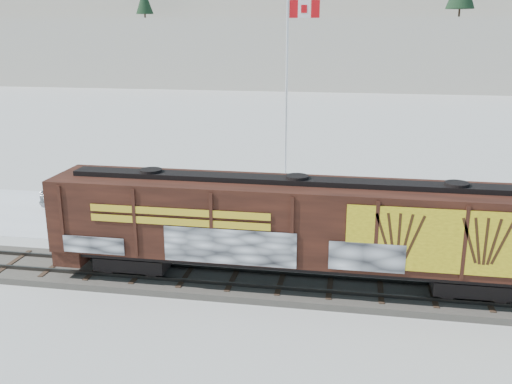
% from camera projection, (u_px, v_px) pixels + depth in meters
% --- Properties ---
extents(ground, '(500.00, 500.00, 0.00)m').
position_uv_depth(ground, '(233.00, 284.00, 23.78)').
color(ground, white).
rests_on(ground, ground).
extents(rail_track, '(50.00, 3.40, 0.43)m').
position_uv_depth(rail_track, '(233.00, 281.00, 23.74)').
color(rail_track, '#59544C').
rests_on(rail_track, ground).
extents(parking_strip, '(40.00, 8.00, 0.03)m').
position_uv_depth(parking_strip, '(263.00, 225.00, 30.87)').
color(parking_strip, white).
rests_on(parking_strip, ground).
extents(hillside, '(360.00, 110.00, 93.00)m').
position_uv_depth(hillside, '(343.00, 12.00, 152.12)').
color(hillside, white).
rests_on(hillside, ground).
extents(hopper_railcar, '(19.78, 3.06, 4.26)m').
position_uv_depth(hopper_railcar, '(296.00, 224.00, 22.56)').
color(hopper_railcar, black).
rests_on(hopper_railcar, rail_track).
extents(flagpole, '(2.30, 0.90, 12.05)m').
position_uv_depth(flagpole, '(288.00, 127.00, 34.72)').
color(flagpole, silver).
rests_on(flagpole, ground).
extents(car_silver, '(4.60, 1.86, 1.56)m').
position_uv_depth(car_silver, '(81.00, 196.00, 33.35)').
color(car_silver, '#ACAFB4').
rests_on(car_silver, parking_strip).
extents(car_white, '(4.70, 3.21, 1.47)m').
position_uv_depth(car_white, '(339.00, 222.00, 29.11)').
color(car_white, white).
rests_on(car_white, parking_strip).
extents(car_dark, '(5.37, 2.84, 1.48)m').
position_uv_depth(car_dark, '(287.00, 225.00, 28.69)').
color(car_dark, black).
rests_on(car_dark, parking_strip).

